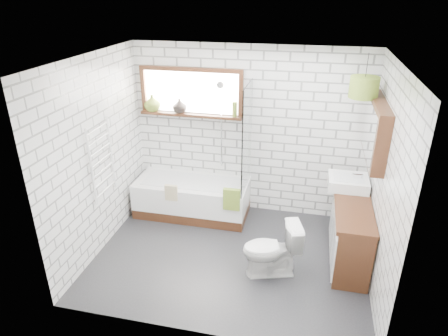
% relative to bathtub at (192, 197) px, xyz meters
% --- Properties ---
extents(floor, '(3.40, 2.60, 0.01)m').
position_rel_bathtub_xyz_m(floor, '(0.78, -0.93, -0.28)').
color(floor, black).
rests_on(floor, ground).
extents(ceiling, '(3.40, 2.60, 0.01)m').
position_rel_bathtub_xyz_m(ceiling, '(0.78, -0.93, 2.23)').
color(ceiling, white).
rests_on(ceiling, ground).
extents(wall_back, '(3.40, 0.01, 2.50)m').
position_rel_bathtub_xyz_m(wall_back, '(0.78, 0.37, 0.98)').
color(wall_back, white).
rests_on(wall_back, ground).
extents(wall_front, '(3.40, 0.01, 2.50)m').
position_rel_bathtub_xyz_m(wall_front, '(0.78, -2.24, 0.98)').
color(wall_front, white).
rests_on(wall_front, ground).
extents(wall_left, '(0.01, 2.60, 2.50)m').
position_rel_bathtub_xyz_m(wall_left, '(-0.92, -0.93, 0.98)').
color(wall_left, white).
rests_on(wall_left, ground).
extents(wall_right, '(0.01, 2.60, 2.50)m').
position_rel_bathtub_xyz_m(wall_right, '(2.49, -0.93, 0.98)').
color(wall_right, white).
rests_on(wall_right, ground).
extents(window, '(1.52, 0.16, 0.68)m').
position_rel_bathtub_xyz_m(window, '(-0.07, 0.33, 1.53)').
color(window, black).
rests_on(window, wall_back).
extents(towel_radiator, '(0.06, 0.52, 1.00)m').
position_rel_bathtub_xyz_m(towel_radiator, '(-0.88, -0.93, 0.93)').
color(towel_radiator, white).
rests_on(towel_radiator, wall_left).
extents(mirror_cabinet, '(0.16, 1.20, 0.70)m').
position_rel_bathtub_xyz_m(mirror_cabinet, '(2.40, -0.33, 1.38)').
color(mirror_cabinet, black).
rests_on(mirror_cabinet, wall_right).
extents(shower_riser, '(0.02, 0.02, 1.30)m').
position_rel_bathtub_xyz_m(shower_riser, '(0.38, 0.33, 1.08)').
color(shower_riser, silver).
rests_on(shower_riser, wall_back).
extents(bathtub, '(1.67, 0.74, 0.54)m').
position_rel_bathtub_xyz_m(bathtub, '(0.00, 0.00, 0.00)').
color(bathtub, white).
rests_on(bathtub, floor).
extents(shower_screen, '(0.02, 0.72, 1.50)m').
position_rel_bathtub_xyz_m(shower_screen, '(0.82, 0.00, 1.02)').
color(shower_screen, white).
rests_on(shower_screen, bathtub).
extents(towel_green, '(0.23, 0.06, 0.32)m').
position_rel_bathtub_xyz_m(towel_green, '(0.69, -0.37, 0.25)').
color(towel_green, olive).
rests_on(towel_green, bathtub).
extents(towel_beige, '(0.18, 0.05, 0.24)m').
position_rel_bathtub_xyz_m(towel_beige, '(-0.19, -0.37, 0.25)').
color(towel_beige, tan).
rests_on(towel_beige, bathtub).
extents(vanity, '(0.44, 1.36, 0.78)m').
position_rel_bathtub_xyz_m(vanity, '(2.26, -0.61, 0.12)').
color(vanity, black).
rests_on(vanity, floor).
extents(basin, '(0.51, 0.44, 0.15)m').
position_rel_bathtub_xyz_m(basin, '(2.20, -0.17, 0.58)').
color(basin, white).
rests_on(basin, vanity).
extents(tap, '(0.03, 0.03, 0.16)m').
position_rel_bathtub_xyz_m(tap, '(2.36, -0.17, 0.64)').
color(tap, silver).
rests_on(tap, vanity).
extents(toilet, '(0.57, 0.76, 0.69)m').
position_rel_bathtub_xyz_m(toilet, '(1.33, -1.15, 0.07)').
color(toilet, white).
rests_on(toilet, floor).
extents(vase_olive, '(0.30, 0.30, 0.25)m').
position_rel_bathtub_xyz_m(vase_olive, '(-0.66, 0.30, 1.33)').
color(vase_olive, olive).
rests_on(vase_olive, window).
extents(vase_dark, '(0.24, 0.24, 0.21)m').
position_rel_bathtub_xyz_m(vase_dark, '(-0.24, 0.30, 1.32)').
color(vase_dark, black).
rests_on(vase_dark, window).
extents(bottle, '(0.09, 0.09, 0.21)m').
position_rel_bathtub_xyz_m(bottle, '(0.58, 0.30, 1.31)').
color(bottle, olive).
rests_on(bottle, window).
extents(pendant, '(0.34, 0.34, 0.25)m').
position_rel_bathtub_xyz_m(pendant, '(2.23, -0.12, 1.83)').
color(pendant, olive).
rests_on(pendant, ceiling).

